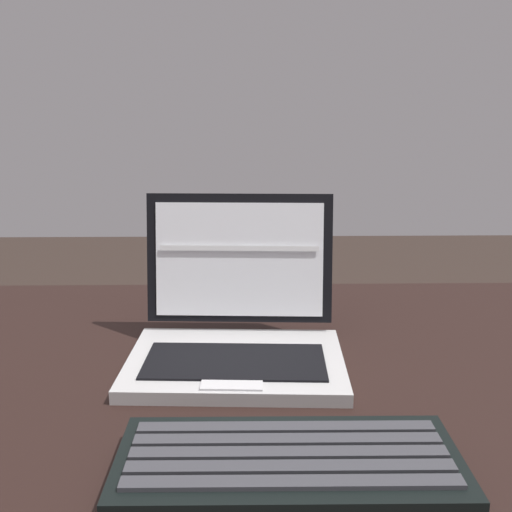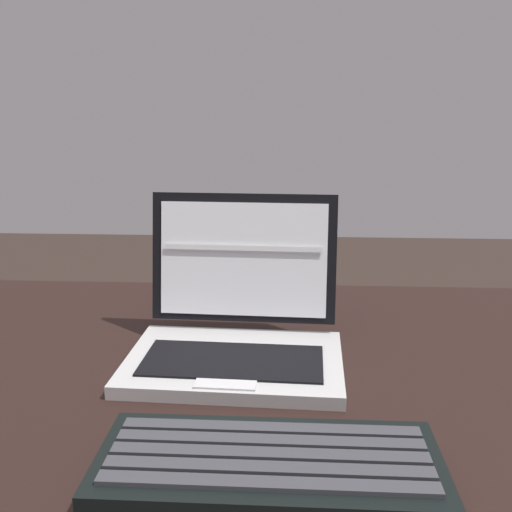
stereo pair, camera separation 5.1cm
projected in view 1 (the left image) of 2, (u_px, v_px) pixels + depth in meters
desk at (271, 432)px, 0.75m from camera, size 1.79×0.81×0.73m
laptop_front at (237, 330)px, 0.79m from camera, size 0.29×0.24×0.21m
external_keyboard at (288, 466)px, 0.54m from camera, size 0.32×0.14×0.03m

